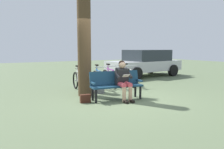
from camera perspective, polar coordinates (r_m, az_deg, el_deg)
ground_plane at (r=7.04m, az=2.39°, el=-6.27°), size 40.00×40.00×0.00m
bench at (r=6.96m, az=0.98°, el=-2.17°), size 1.65×0.70×0.87m
person_reading at (r=6.85m, az=2.85°, el=-0.98°), size 0.53×0.80×1.20m
handbag at (r=6.64m, az=-6.74°, el=-6.04°), size 0.32×0.18×0.24m
tree_trunk at (r=7.50m, az=-7.02°, el=8.07°), size 0.44×0.44×3.53m
litter_bin at (r=7.96m, az=-3.34°, el=-2.01°), size 0.41×0.41×0.75m
bicycle_green at (r=9.45m, az=3.88°, el=-0.71°), size 0.48×1.67×0.94m
bicycle_silver at (r=9.23m, az=-0.55°, el=-0.88°), size 0.48×1.68×0.94m
bicycle_purple at (r=8.78m, az=-3.51°, el=-1.28°), size 0.50×1.66×0.94m
bicycle_black at (r=8.38m, az=-8.31°, el=-1.72°), size 0.48×1.68×0.94m
parked_car at (r=12.78m, az=8.35°, el=3.05°), size 4.36×2.35×1.47m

